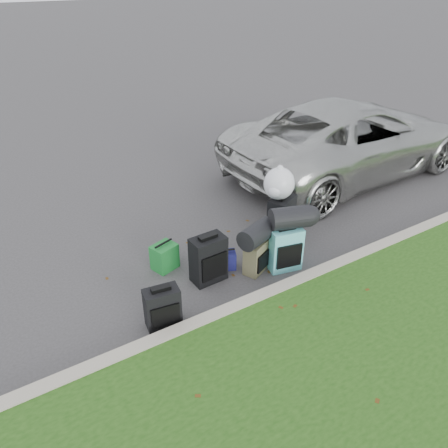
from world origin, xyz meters
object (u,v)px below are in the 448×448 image
suitcase_olive (256,257)px  suitcase_large_black_right (281,218)px  tote_green (165,257)px  suitcase_teal (285,249)px  tote_navy (227,260)px  suv (350,138)px  suitcase_small_black (162,308)px  suitcase_large_black_left (208,259)px

suitcase_olive → suitcase_large_black_right: suitcase_large_black_right is taller
suitcase_large_black_right → tote_green: suitcase_large_black_right is taller
suitcase_teal → tote_green: size_ratio=1.70×
suitcase_large_black_right → tote_navy: (-1.18, -0.25, -0.22)m
suv → suitcase_teal: size_ratio=8.35×
suitcase_small_black → suitcase_large_black_right: bearing=27.1°
suitcase_olive → suitcase_teal: size_ratio=0.74×
tote_navy → suitcase_large_black_left: bearing=-140.5°
suitcase_small_black → suitcase_large_black_right: (2.47, 0.84, 0.09)m
suitcase_large_black_right → tote_green: 1.97m
suitcase_small_black → suitcase_large_black_left: size_ratio=0.78×
suv → tote_green: suv is taller
tote_green → suv: bearing=-3.9°
suitcase_small_black → tote_green: (0.52, 1.06, -0.07)m
suitcase_small_black → suitcase_large_black_left: bearing=36.2°
tote_green → tote_navy: (0.77, -0.47, -0.06)m
suitcase_large_black_left → tote_navy: suitcase_large_black_left is taller
suitcase_large_black_right → suitcase_large_black_left: bearing=166.4°
suitcase_teal → suitcase_large_black_left: bearing=175.1°
suitcase_large_black_right → tote_green: (-1.95, 0.22, -0.17)m
suitcase_olive → tote_green: (-1.07, 0.76, -0.05)m
suitcase_large_black_left → tote_green: 0.72m
suitcase_teal → tote_navy: 0.85m
tote_navy → suitcase_small_black: bearing=-131.4°
suitcase_small_black → tote_green: size_ratio=1.37×
suv → suitcase_large_black_left: (-4.37, -1.71, -0.42)m
tote_green → tote_navy: 0.90m
tote_navy → suitcase_large_black_right: bearing=36.1°
suitcase_olive → suitcase_teal: bearing=-44.2°
suv → tote_navy: 4.36m
suitcase_large_black_left → tote_navy: 0.43m
suv → suitcase_large_black_right: size_ratio=7.65×
suitcase_olive → suitcase_large_black_left: bearing=139.4°
suv → suitcase_teal: bearing=119.5°
suitcase_large_black_left → tote_navy: size_ratio=2.52×
suv → suitcase_small_black: (-5.29, -2.19, -0.50)m
suitcase_olive → suitcase_large_black_right: size_ratio=0.68×
suitcase_olive → suitcase_teal: suitcase_teal is taller
suitcase_olive → tote_green: bearing=120.0°
suitcase_large_black_right → tote_green: bearing=147.2°
suitcase_teal → suitcase_large_black_right: bearing=68.0°
suitcase_small_black → tote_navy: (1.29, 0.59, -0.13)m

